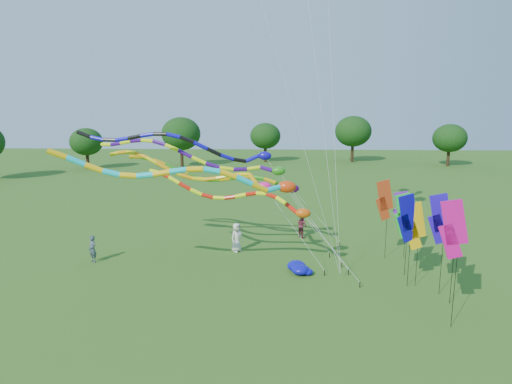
{
  "coord_description": "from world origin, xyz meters",
  "views": [
    {
      "loc": [
        -0.97,
        -17.63,
        8.83
      ],
      "look_at": [
        -1.95,
        3.35,
        4.8
      ],
      "focal_mm": 30.0,
      "sensor_mm": 36.0,
      "label": 1
    }
  ],
  "objects_px": {
    "blue_nylon_heap": "(304,269)",
    "person_c": "(302,226)",
    "tube_kite_red": "(245,198)",
    "tube_kite_orange": "(205,173)",
    "person_b": "(93,249)",
    "person_a": "(237,237)"
  },
  "relations": [
    {
      "from": "person_b",
      "to": "blue_nylon_heap",
      "type": "bearing_deg",
      "value": 30.03
    },
    {
      "from": "tube_kite_orange",
      "to": "person_c",
      "type": "height_order",
      "value": "tube_kite_orange"
    },
    {
      "from": "blue_nylon_heap",
      "to": "tube_kite_red",
      "type": "bearing_deg",
      "value": 171.73
    },
    {
      "from": "tube_kite_red",
      "to": "tube_kite_orange",
      "type": "distance_m",
      "value": 2.87
    },
    {
      "from": "tube_kite_orange",
      "to": "blue_nylon_heap",
      "type": "bearing_deg",
      "value": -0.01
    },
    {
      "from": "blue_nylon_heap",
      "to": "person_b",
      "type": "distance_m",
      "value": 12.38
    },
    {
      "from": "person_a",
      "to": "person_b",
      "type": "relative_size",
      "value": 1.15
    },
    {
      "from": "tube_kite_red",
      "to": "tube_kite_orange",
      "type": "bearing_deg",
      "value": 174.38
    },
    {
      "from": "tube_kite_red",
      "to": "blue_nylon_heap",
      "type": "bearing_deg",
      "value": 12.11
    },
    {
      "from": "person_a",
      "to": "person_c",
      "type": "distance_m",
      "value": 5.45
    },
    {
      "from": "person_b",
      "to": "person_c",
      "type": "bearing_deg",
      "value": 59.82
    },
    {
      "from": "tube_kite_red",
      "to": "person_b",
      "type": "bearing_deg",
      "value": -164.26
    },
    {
      "from": "blue_nylon_heap",
      "to": "person_c",
      "type": "relative_size",
      "value": 0.91
    },
    {
      "from": "tube_kite_orange",
      "to": "person_c",
      "type": "relative_size",
      "value": 7.5
    },
    {
      "from": "blue_nylon_heap",
      "to": "person_b",
      "type": "height_order",
      "value": "person_b"
    },
    {
      "from": "tube_kite_orange",
      "to": "person_a",
      "type": "bearing_deg",
      "value": 66.17
    },
    {
      "from": "blue_nylon_heap",
      "to": "person_c",
      "type": "xyz_separation_m",
      "value": [
        0.3,
        6.87,
        0.59
      ]
    },
    {
      "from": "tube_kite_orange",
      "to": "person_b",
      "type": "xyz_separation_m",
      "value": [
        -6.69,
        -0.42,
        -4.48
      ]
    },
    {
      "from": "tube_kite_red",
      "to": "person_c",
      "type": "distance_m",
      "value": 8.02
    },
    {
      "from": "person_b",
      "to": "tube_kite_red",
      "type": "bearing_deg",
      "value": 30.99
    },
    {
      "from": "tube_kite_red",
      "to": "blue_nylon_heap",
      "type": "distance_m",
      "value": 5.08
    },
    {
      "from": "tube_kite_orange",
      "to": "person_c",
      "type": "bearing_deg",
      "value": 57.69
    }
  ]
}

